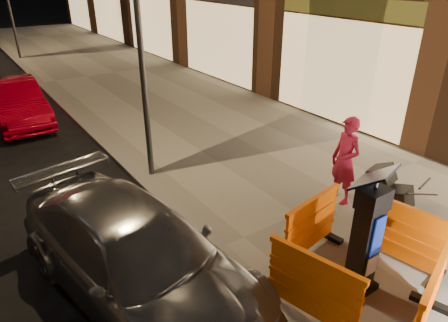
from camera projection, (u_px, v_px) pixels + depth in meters
ground_plane at (219, 256)px, 6.51m from camera, size 120.00×120.00×0.00m
sidewalk at (342, 197)px, 8.01m from camera, size 6.00×60.00×0.15m
kerb at (219, 252)px, 6.48m from camera, size 0.30×60.00×0.15m
parking_kiosk at (366, 236)px, 5.25m from camera, size 0.68×0.68×1.81m
barrier_front at (428, 303)px, 4.73m from camera, size 1.40×0.90×1.01m
barrier_back at (311, 226)px, 6.13m from camera, size 1.37×0.74×1.01m
barrier_kerbside at (312, 289)px, 4.94m from camera, size 0.84×1.39×1.01m
barrier_bldgside at (403, 236)px, 5.92m from camera, size 0.76×1.37×1.01m
car_silver at (142, 292)px, 5.79m from camera, size 2.62×4.82×1.33m
car_red at (21, 123)px, 12.04m from camera, size 1.35×3.85×1.27m
man at (345, 161)px, 7.41m from camera, size 0.49×0.67×1.70m
stroller at (391, 195)px, 7.02m from camera, size 0.64×0.85×0.96m
street_lamp_mid at (139, 32)px, 7.46m from camera, size 0.12×0.12×6.00m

